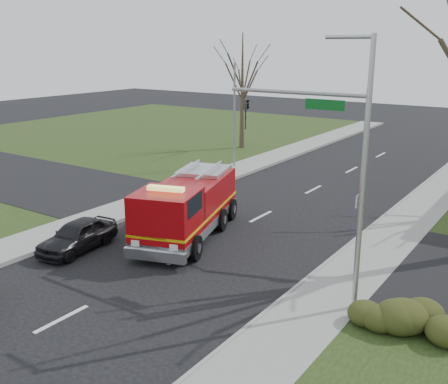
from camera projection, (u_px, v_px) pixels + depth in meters
The scene contains 10 objects.
ground at pixel (184, 256), 20.77m from camera, with size 120.00×120.00×0.00m, color black.
sidewalk_right at pixel (330, 295), 17.39m from camera, with size 2.40×80.00×0.15m, color gray.
sidewalk_left at pixel (79, 225), 24.11m from camera, with size 2.40×80.00×0.15m, color gray.
hedge_corner at pixel (409, 318), 14.93m from camera, with size 2.80×2.00×0.90m, color #273212.
bare_tree_left at pixel (242, 79), 40.59m from camera, with size 4.50×4.50×9.00m.
traffic_signal_mast at pixel (328, 148), 17.86m from camera, with size 5.29×0.18×6.80m.
streetlight_pole at pixel (362, 171), 15.26m from camera, with size 1.48×0.16×8.40m.
utility_pole_far at pixel (234, 117), 34.64m from camera, with size 0.14×0.14×7.00m, color gray.
fire_engine at pixel (187, 209), 22.53m from camera, with size 4.50×7.49×2.86m.
parked_car_maroon at pixel (78, 235), 21.25m from camera, with size 1.49×3.69×1.26m, color black.
Camera 1 is at (12.19, -15.05, 8.09)m, focal length 42.00 mm.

